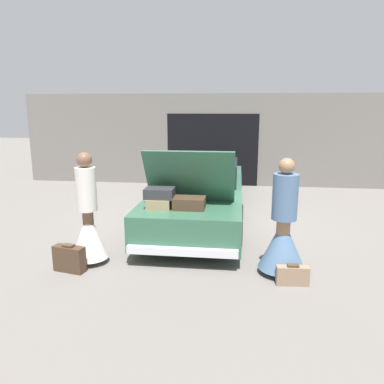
{
  "coord_description": "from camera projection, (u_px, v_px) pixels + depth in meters",
  "views": [
    {
      "loc": [
        0.8,
        -7.92,
        2.4
      ],
      "look_at": [
        0.0,
        -1.46,
        0.92
      ],
      "focal_mm": 35.0,
      "sensor_mm": 36.0,
      "label": 1
    }
  ],
  "objects": [
    {
      "name": "ground_plane",
      "position": [
        200.0,
        218.0,
        8.29
      ],
      "size": [
        40.0,
        40.0,
        0.0
      ],
      "primitive_type": "plane",
      "color": "slate"
    },
    {
      "name": "garage_wall_back",
      "position": [
        213.0,
        140.0,
        11.56
      ],
      "size": [
        12.0,
        0.14,
        2.8
      ],
      "color": "slate",
      "rests_on": "ground_plane"
    },
    {
      "name": "car",
      "position": [
        200.0,
        193.0,
        8.18
      ],
      "size": [
        1.82,
        5.42,
        1.72
      ],
      "color": "#336047",
      "rests_on": "ground_plane"
    },
    {
      "name": "person_left",
      "position": [
        88.0,
        224.0,
        5.8
      ],
      "size": [
        0.58,
        0.58,
        1.75
      ],
      "rotation": [
        0.0,
        0.0,
        -1.53
      ],
      "color": "brown",
      "rests_on": "ground_plane"
    },
    {
      "name": "person_right",
      "position": [
        283.0,
        234.0,
        5.41
      ],
      "size": [
        0.68,
        0.68,
        1.71
      ],
      "rotation": [
        0.0,
        0.0,
        1.47
      ],
      "color": "#997051",
      "rests_on": "ground_plane"
    },
    {
      "name": "suitcase_beside_left_person",
      "position": [
        69.0,
        259.0,
        5.56
      ],
      "size": [
        0.5,
        0.27,
        0.42
      ],
      "color": "#473323",
      "rests_on": "ground_plane"
    },
    {
      "name": "suitcase_beside_right_person",
      "position": [
        292.0,
        275.0,
        5.15
      ],
      "size": [
        0.45,
        0.17,
        0.3
      ],
      "color": "#8C7259",
      "rests_on": "ground_plane"
    }
  ]
}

